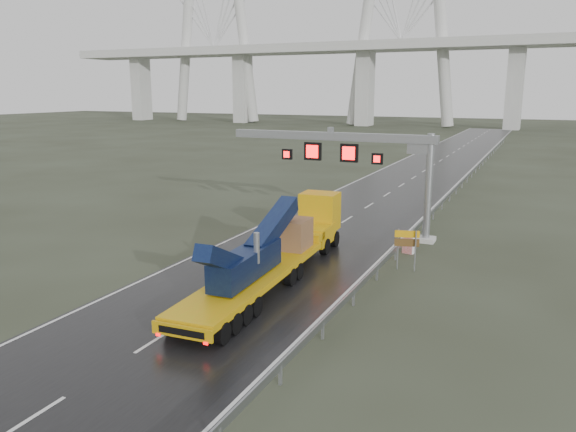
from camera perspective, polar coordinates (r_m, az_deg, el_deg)
The scene contains 7 objects.
ground at distance 25.30m, azimuth -10.55°, elevation -10.61°, with size 400.00×400.00×0.00m, color #2F3323.
road at distance 61.23m, azimuth 11.45°, elevation 3.08°, with size 11.00×200.00×0.02m, color black.
guardrail at distance 50.29m, azimuth 15.59°, elevation 1.62°, with size 0.20×140.00×1.40m, color gray, non-canonical shape.
sign_gantry at distance 38.86m, azimuth 7.24°, elevation 6.20°, with size 14.90×1.20×7.42m.
heavy_haul_truck at distance 30.91m, azimuth -0.51°, elevation -2.91°, with size 3.49×17.84×4.16m.
exit_sign_pair at distance 31.99m, azimuth 11.98°, elevation -2.61°, with size 1.33×0.44×2.35m.
striped_barrier at distance 35.63m, azimuth 12.15°, elevation -2.81°, with size 0.70×0.37×1.18m, color red.
Camera 1 is at (13.67, -18.86, 9.88)m, focal length 35.00 mm.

